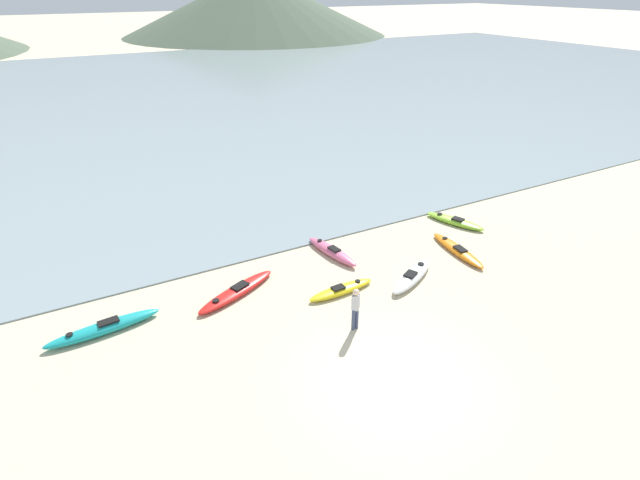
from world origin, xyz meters
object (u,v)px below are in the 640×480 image
Objects in this scene: kayak_on_sand_3 at (412,276)px; kayak_on_sand_6 at (341,290)px; person_near_foreground at (355,307)px; kayak_on_sand_2 at (455,221)px; kayak_on_sand_4 at (237,291)px; kayak_on_sand_0 at (104,328)px; kayak_on_sand_5 at (457,250)px; kayak_on_sand_1 at (332,251)px.

kayak_on_sand_3 reaches higher than kayak_on_sand_6.
kayak_on_sand_6 is 2.28m from person_near_foreground.
kayak_on_sand_4 is at bearing -176.50° from kayak_on_sand_2.
kayak_on_sand_4 is (4.52, 0.01, -0.04)m from kayak_on_sand_0.
person_near_foreground reaches higher than kayak_on_sand_5.
kayak_on_sand_3 is 0.82× the size of kayak_on_sand_4.
kayak_on_sand_5 is at bearing -9.28° from kayak_on_sand_4.
kayak_on_sand_0 is 13.76m from kayak_on_sand_5.
kayak_on_sand_0 is at bearing 173.79° from kayak_on_sand_5.
kayak_on_sand_2 is 9.49m from person_near_foreground.
kayak_on_sand_5 is 2.19× the size of person_near_foreground.
kayak_on_sand_5 is (13.68, -1.49, -0.05)m from kayak_on_sand_0.
kayak_on_sand_2 reaches higher than kayak_on_sand_5.
person_near_foreground reaches higher than kayak_on_sand_0.
kayak_on_sand_6 is 1.77× the size of person_near_foreground.
kayak_on_sand_3 is at bearing -148.65° from kayak_on_sand_2.
kayak_on_sand_5 is at bearing -130.24° from kayak_on_sand_2.
kayak_on_sand_1 reaches higher than kayak_on_sand_4.
kayak_on_sand_1 is at bearing 178.27° from kayak_on_sand_2.
person_near_foreground is (-8.35, -4.44, 0.74)m from kayak_on_sand_2.
kayak_on_sand_5 is 1.24× the size of kayak_on_sand_6.
kayak_on_sand_4 is at bearing -169.03° from kayak_on_sand_1.
kayak_on_sand_2 is 0.83× the size of kayak_on_sand_4.
person_near_foreground is at bearing -27.66° from kayak_on_sand_0.
kayak_on_sand_0 is 10.90m from kayak_on_sand_3.
kayak_on_sand_1 is at bearing 66.68° from kayak_on_sand_6.
kayak_on_sand_0 is 1.03× the size of kayak_on_sand_4.
person_near_foreground is (7.17, -3.76, 0.70)m from kayak_on_sand_0.
kayak_on_sand_3 is 1.90× the size of person_near_foreground.
kayak_on_sand_2 is 8.01m from kayak_on_sand_6.
kayak_on_sand_0 reaches higher than kayak_on_sand_3.
kayak_on_sand_5 is at bearing -6.21° from kayak_on_sand_0.
kayak_on_sand_1 is 3.56m from kayak_on_sand_3.
kayak_on_sand_3 reaches higher than kayak_on_sand_2.
kayak_on_sand_0 is at bearing 152.34° from person_near_foreground.
kayak_on_sand_3 reaches higher than kayak_on_sand_4.
kayak_on_sand_2 is 1.09× the size of kayak_on_sand_6.
kayak_on_sand_4 is at bearing 125.10° from person_near_foreground.
kayak_on_sand_1 is at bearing 153.19° from kayak_on_sand_5.
kayak_on_sand_4 is 9.28m from kayak_on_sand_5.
kayak_on_sand_0 is 2.38× the size of person_near_foreground.
kayak_on_sand_4 is at bearing 152.75° from kayak_on_sand_6.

